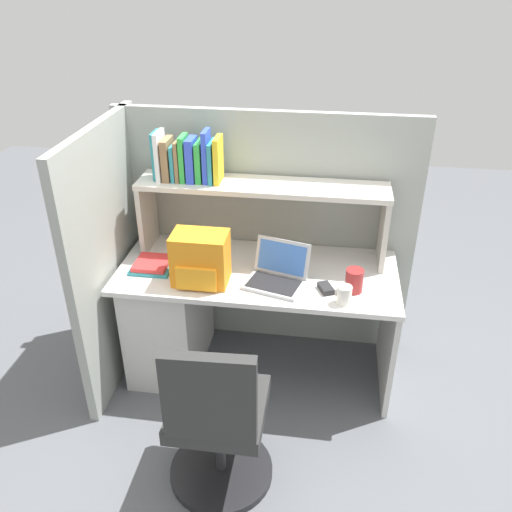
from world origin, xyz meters
name	(u,v)px	position (x,y,z in m)	size (l,w,h in m)	color
ground_plane	(257,367)	(0.00, 0.00, 0.00)	(8.00, 8.00, 0.00)	#595B60
desk	(194,311)	(-0.39, 0.00, 0.40)	(1.60, 0.70, 0.73)	silver
cubicle_partition_rear	(266,233)	(0.00, 0.38, 0.78)	(1.84, 0.05, 1.55)	#939991
cubicle_partition_left	(112,257)	(-0.85, -0.05, 0.78)	(0.05, 1.06, 1.55)	#939991
overhead_hutch	(262,200)	(0.00, 0.20, 1.08)	(1.44, 0.28, 0.45)	#BCB7AC
reference_books_on_shelf	(188,159)	(-0.43, 0.20, 1.31)	(0.38, 0.18, 0.29)	teal
laptop	(277,274)	(0.13, -0.11, 0.78)	(0.37, 0.33, 0.22)	#B7BABF
backpack	(200,259)	(-0.29, -0.17, 0.87)	(0.30, 0.23, 0.29)	orange
computer_mouse	(326,288)	(0.40, -0.16, 0.75)	(0.06, 0.10, 0.03)	#262628
paper_cup	(344,295)	(0.49, -0.27, 0.78)	(0.08, 0.08, 0.10)	white
snack_canister	(354,281)	(0.54, -0.14, 0.79)	(0.10, 0.10, 0.13)	maroon
desk_book_stack	(152,265)	(-0.60, -0.07, 0.75)	(0.23, 0.20, 0.05)	teal
office_chair	(217,426)	(-0.06, -0.87, 0.39)	(0.52, 0.52, 0.93)	black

